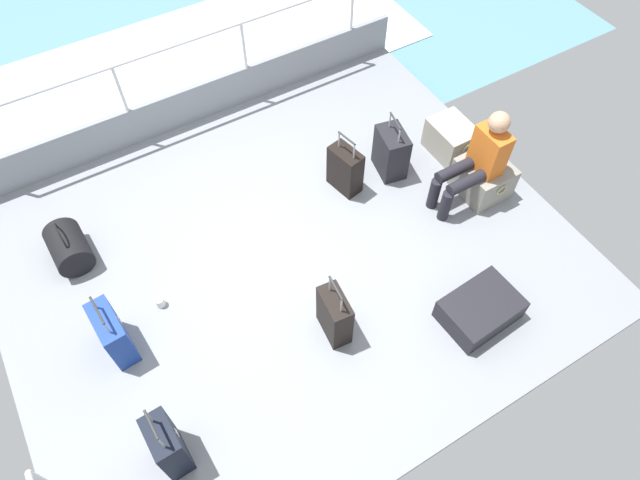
{
  "coord_description": "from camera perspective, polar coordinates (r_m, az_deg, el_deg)",
  "views": [
    {
      "loc": [
        2.7,
        -1.24,
        4.5
      ],
      "look_at": [
        0.16,
        0.27,
        0.25
      ],
      "focal_mm": 31.53,
      "sensor_mm": 36.0,
      "label": 1
    }
  ],
  "objects": [
    {
      "name": "sea_wake",
      "position": [
        8.04,
        -16.14,
        15.95
      ],
      "size": [
        12.0,
        12.0,
        0.01
      ],
      "color": "#598C9E",
      "rests_on": "ground_plane"
    },
    {
      "name": "paper_cup",
      "position": [
        5.26,
        -15.92,
        -6.08
      ],
      "size": [
        0.08,
        0.08,
        0.1
      ],
      "primitive_type": "cylinder",
      "color": "white",
      "rests_on": "ground_plane"
    },
    {
      "name": "passenger_seated",
      "position": [
        5.59,
        15.7,
        7.88
      ],
      "size": [
        0.34,
        0.66,
        1.07
      ],
      "color": "orange",
      "rests_on": "ground_plane"
    },
    {
      "name": "cargo_crate_1",
      "position": [
        5.96,
        16.2,
        6.07
      ],
      "size": [
        0.53,
        0.46,
        0.37
      ],
      "color": "gray",
      "rests_on": "ground_plane"
    },
    {
      "name": "suitcase_1",
      "position": [
        5.0,
        -20.28,
        -8.87
      ],
      "size": [
        0.45,
        0.22,
        0.67
      ],
      "color": "navy",
      "rests_on": "ground_plane"
    },
    {
      "name": "duffel_bag",
      "position": [
        5.72,
        -24.14,
        -0.69
      ],
      "size": [
        0.49,
        0.36,
        0.49
      ],
      "color": "black",
      "rests_on": "ground_plane"
    },
    {
      "name": "suitcase_0",
      "position": [
        5.14,
        15.93,
        -6.78
      ],
      "size": [
        0.51,
        0.69,
        0.24
      ],
      "color": "black",
      "rests_on": "ground_plane"
    },
    {
      "name": "suitcase_2",
      "position": [
        5.91,
        7.22,
        8.84
      ],
      "size": [
        0.42,
        0.32,
        0.7
      ],
      "color": "black",
      "rests_on": "ground_plane"
    },
    {
      "name": "suitcase_3",
      "position": [
        4.76,
        1.48,
        -7.64
      ],
      "size": [
        0.37,
        0.22,
        0.73
      ],
      "color": "black",
      "rests_on": "ground_plane"
    },
    {
      "name": "railing_port",
      "position": [
        6.25,
        -13.74,
        17.11
      ],
      "size": [
        0.04,
        4.2,
        1.02
      ],
      "color": "silver",
      "rests_on": "ground_plane"
    },
    {
      "name": "suitcase_5",
      "position": [
        4.49,
        -15.2,
        -19.44
      ],
      "size": [
        0.35,
        0.21,
        0.79
      ],
      "color": "black",
      "rests_on": "ground_plane"
    },
    {
      "name": "ground_plane",
      "position": [
        5.42,
        -3.31,
        -1.64
      ],
      "size": [
        4.4,
        5.2,
        0.06
      ],
      "primitive_type": "cube",
      "color": "gray"
    },
    {
      "name": "suitcase_4",
      "position": [
        5.71,
        2.57,
        7.17
      ],
      "size": [
        0.38,
        0.26,
        0.7
      ],
      "color": "black",
      "rests_on": "ground_plane"
    },
    {
      "name": "gunwale_port",
      "position": [
        6.6,
        -12.78,
        13.34
      ],
      "size": [
        0.06,
        5.2,
        0.45
      ],
      "primitive_type": "cube",
      "color": "gray",
      "rests_on": "ground_plane"
    },
    {
      "name": "cargo_crate_0",
      "position": [
        6.27,
        13.13,
        10.0
      ],
      "size": [
        0.52,
        0.38,
        0.37
      ],
      "color": "#9E9989",
      "rests_on": "ground_plane"
    }
  ]
}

